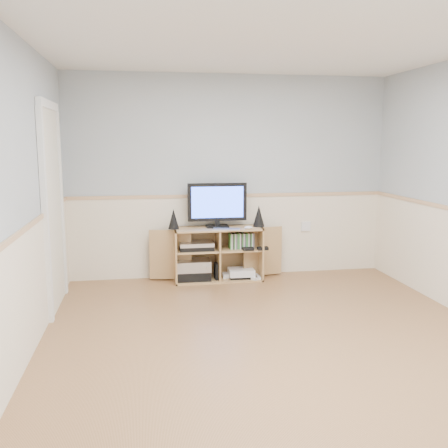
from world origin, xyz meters
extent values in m
cube|color=#A37548|center=(0.00, 0.00, -0.01)|extent=(4.00, 4.50, 0.02)
cube|color=white|center=(0.00, 0.00, 2.51)|extent=(4.00, 4.50, 0.02)
cube|color=#B1BAC0|center=(-2.01, 0.00, 1.25)|extent=(0.02, 4.50, 2.50)
cube|color=#B1BAC0|center=(0.00, 2.26, 1.25)|extent=(4.00, 0.02, 2.50)
cube|color=#B1BAC0|center=(0.00, -2.26, 1.25)|extent=(4.00, 0.02, 2.50)
cube|color=#EFE0C3|center=(0.00, 2.24, 0.50)|extent=(4.00, 0.01, 1.00)
cube|color=tan|center=(0.00, 2.23, 1.02)|extent=(4.00, 0.02, 0.04)
cube|color=#EEE8CE|center=(-1.98, 1.30, 1.00)|extent=(0.03, 0.82, 2.00)
cube|color=tan|center=(-0.19, 2.02, 0.01)|extent=(1.07, 0.40, 0.02)
cube|color=tan|center=(-0.19, 2.02, 0.64)|extent=(1.07, 0.40, 0.02)
cube|color=tan|center=(-0.71, 2.02, 0.33)|extent=(0.02, 0.40, 0.65)
cube|color=tan|center=(0.34, 2.02, 0.33)|extent=(0.02, 0.40, 0.65)
cube|color=tan|center=(-0.19, 2.21, 0.33)|extent=(1.07, 0.02, 0.65)
cube|color=tan|center=(-0.19, 2.02, 0.33)|extent=(0.02, 0.38, 0.61)
cube|color=tan|center=(-0.45, 2.02, 0.38)|extent=(0.50, 0.36, 0.02)
cube|color=tan|center=(0.08, 2.02, 0.38)|extent=(0.50, 0.36, 0.02)
cube|color=tan|center=(-0.76, 2.07, 0.33)|extent=(0.51, 0.11, 0.61)
cube|color=tan|center=(0.39, 2.07, 0.33)|extent=(0.51, 0.11, 0.61)
cube|color=black|center=(-0.19, 2.07, 0.66)|extent=(0.27, 0.18, 0.02)
cube|color=black|center=(-0.19, 2.07, 0.70)|extent=(0.05, 0.04, 0.06)
cube|color=black|center=(-0.19, 2.07, 0.96)|extent=(0.72, 0.05, 0.46)
cube|color=#3057FF|center=(-0.19, 2.04, 0.96)|extent=(0.63, 0.01, 0.38)
cone|color=black|center=(-0.72, 2.04, 0.77)|extent=(0.13, 0.13, 0.24)
cone|color=black|center=(0.33, 2.04, 0.78)|extent=(0.14, 0.14, 0.26)
cube|color=silver|center=(-0.10, 1.88, 0.66)|extent=(0.35, 0.20, 0.01)
ellipsoid|color=white|center=(0.16, 1.88, 0.67)|extent=(0.10, 0.06, 0.04)
cube|color=black|center=(-0.49, 2.02, 0.07)|extent=(0.41, 0.31, 0.11)
cube|color=silver|center=(-0.49, 2.02, 0.20)|extent=(0.41, 0.31, 0.13)
cube|color=black|center=(-0.45, 2.02, 0.42)|extent=(0.41, 0.29, 0.05)
cube|color=silver|center=(-0.45, 2.02, 0.46)|extent=(0.41, 0.29, 0.05)
cube|color=black|center=(-0.21, 1.97, 0.12)|extent=(0.04, 0.14, 0.20)
cube|color=white|center=(-0.02, 2.05, 0.04)|extent=(0.22, 0.17, 0.05)
cube|color=black|center=(0.10, 2.00, 0.04)|extent=(0.31, 0.25, 0.03)
cube|color=white|center=(0.10, 2.00, 0.09)|extent=(0.32, 0.27, 0.08)
cube|color=white|center=(0.30, 1.92, 0.04)|extent=(0.04, 0.14, 0.03)
cube|color=white|center=(0.28, 2.08, 0.04)|extent=(0.09, 0.15, 0.03)
cube|color=#3F8C3F|center=(0.10, 2.00, 0.48)|extent=(0.30, 0.13, 0.19)
cube|color=white|center=(1.00, 2.23, 0.60)|extent=(0.12, 0.03, 0.12)
camera|label=1|loc=(-1.09, -3.89, 1.68)|focal=40.00mm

